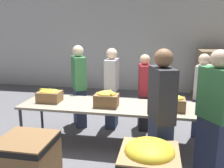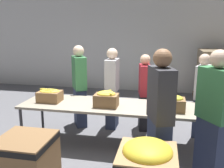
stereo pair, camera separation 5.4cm
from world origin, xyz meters
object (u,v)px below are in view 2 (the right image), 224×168
at_px(sorting_table, 111,107).
at_px(pallet_stack_0, 218,77).
at_px(banana_box_1, 106,99).
at_px(volunteer_0, 80,87).
at_px(banana_box_2, 171,103).
at_px(volunteer_4, 112,89).
at_px(volunteer_1, 144,93).
at_px(banana_box_0, 50,95).
at_px(donation_bin_0, 26,164).
at_px(volunteer_2, 160,117).
at_px(volunteer_5, 202,96).
at_px(volunteer_3, 214,117).

xyz_separation_m(sorting_table, pallet_stack_0, (2.33, 3.13, 0.00)).
height_order(banana_box_1, volunteer_0, volunteer_0).
distance_m(sorting_table, banana_box_2, 1.01).
distance_m(volunteer_0, volunteer_4, 0.68).
xyz_separation_m(banana_box_1, volunteer_1, (0.56, 0.93, -0.12)).
bearing_deg(volunteer_4, banana_box_1, 6.11).
relative_size(banana_box_0, banana_box_1, 1.03).
bearing_deg(sorting_table, donation_bin_0, -116.19).
relative_size(sorting_table, volunteer_1, 2.04).
bearing_deg(volunteer_2, pallet_stack_0, -39.36).
bearing_deg(volunteer_5, donation_bin_0, -25.63).
bearing_deg(volunteer_3, donation_bin_0, 76.17).
xyz_separation_m(volunteer_3, pallet_stack_0, (0.81, 3.79, -0.18)).
bearing_deg(volunteer_4, banana_box_2, 52.34).
height_order(volunteer_2, volunteer_4, volunteer_2).
bearing_deg(volunteer_3, banana_box_2, 9.05).
bearing_deg(donation_bin_0, volunteer_1, 62.04).
bearing_deg(banana_box_1, banana_box_2, 0.48).
bearing_deg(volunteer_3, banana_box_0, 42.19).
height_order(volunteer_4, volunteer_5, volunteer_4).
height_order(banana_box_1, volunteer_2, volunteer_2).
height_order(volunteer_0, volunteer_3, volunteer_3).
bearing_deg(banana_box_1, volunteer_5, 26.79).
xyz_separation_m(volunteer_0, volunteer_3, (2.34, -1.42, 0.04)).
bearing_deg(volunteer_0, pallet_stack_0, 97.11).
height_order(banana_box_1, donation_bin_0, banana_box_1).
bearing_deg(volunteer_2, banana_box_0, 49.04).
height_order(banana_box_2, volunteer_2, volunteer_2).
bearing_deg(volunteer_2, sorting_table, 26.33).
xyz_separation_m(sorting_table, donation_bin_0, (-0.74, -1.51, -0.29)).
distance_m(banana_box_2, volunteer_4, 1.45).
xyz_separation_m(volunteer_0, donation_bin_0, (0.08, -2.27, -0.43)).
height_order(volunteer_1, volunteer_3, volunteer_3).
bearing_deg(volunteer_3, volunteer_0, 24.33).
distance_m(banana_box_0, volunteer_0, 0.85).
bearing_deg(volunteer_1, donation_bin_0, -38.44).
height_order(banana_box_1, pallet_stack_0, pallet_stack_0).
xyz_separation_m(banana_box_0, volunteer_5, (2.67, 0.75, -0.08)).
relative_size(banana_box_1, pallet_stack_0, 0.27).
bearing_deg(volunteer_3, pallet_stack_0, -46.43).
bearing_deg(pallet_stack_0, volunteer_1, -128.44).
distance_m(banana_box_0, volunteer_5, 2.77).
relative_size(banana_box_0, volunteer_0, 0.24).
relative_size(sorting_table, pallet_stack_0, 2.18).
bearing_deg(volunteer_1, banana_box_2, 17.44).
distance_m(volunteer_1, volunteer_5, 1.07).
height_order(sorting_table, pallet_stack_0, pallet_stack_0).
relative_size(sorting_table, banana_box_1, 7.99).
height_order(banana_box_0, pallet_stack_0, pallet_stack_0).
height_order(volunteer_0, pallet_stack_0, volunteer_0).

